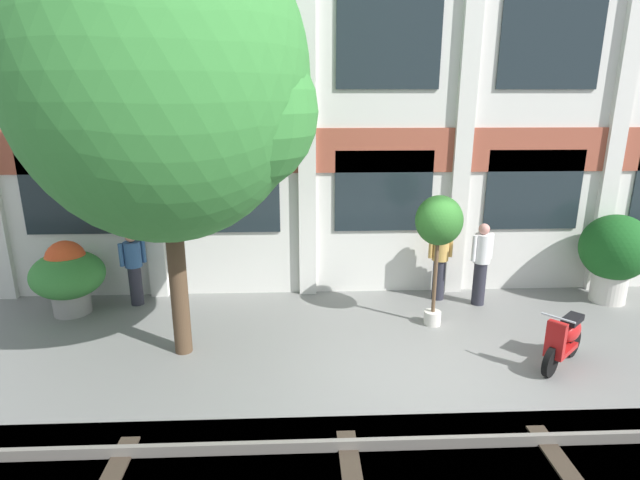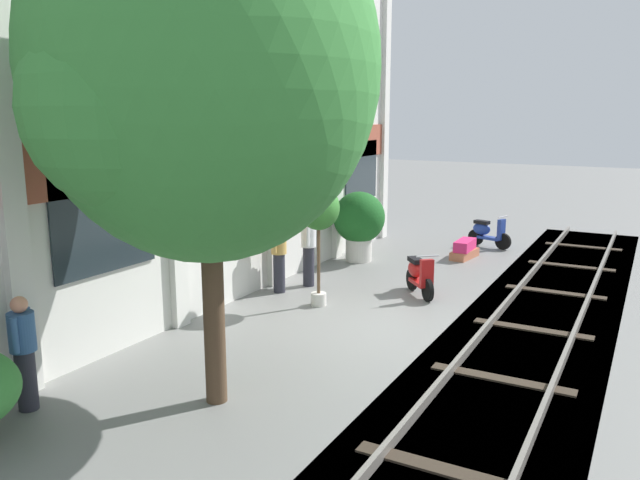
{
  "view_description": "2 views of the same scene",
  "coord_description": "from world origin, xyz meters",
  "px_view_note": "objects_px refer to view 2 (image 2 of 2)",
  "views": [
    {
      "loc": [
        -1.77,
        -7.08,
        4.19
      ],
      "look_at": [
        -1.38,
        2.25,
        1.47
      ],
      "focal_mm": 28.0,
      "sensor_mm": 36.0,
      "label": 1
    },
    {
      "loc": [
        -10.09,
        -4.43,
        3.89
      ],
      "look_at": [
        0.38,
        1.26,
        1.46
      ],
      "focal_mm": 35.0,
      "sensor_mm": 36.0,
      "label": 2
    }
  ],
  "objects_px": {
    "potted_plant_glazed_jar": "(359,221)",
    "scooter_near_curb": "(487,232)",
    "scooter_second_parked": "(419,275)",
    "resident_near_plants": "(24,350)",
    "broadleaf_tree": "(205,77)",
    "resident_watching_tracks": "(279,252)",
    "potted_plant_square_trough": "(465,250)",
    "potted_plant_tall_urn": "(319,212)",
    "resident_by_doorway": "(309,246)"
  },
  "relations": [
    {
      "from": "potted_plant_tall_urn",
      "to": "scooter_near_curb",
      "type": "xyz_separation_m",
      "value": [
        7.38,
        -1.65,
        -1.51
      ]
    },
    {
      "from": "scooter_second_parked",
      "to": "potted_plant_glazed_jar",
      "type": "bearing_deg",
      "value": -173.98
    },
    {
      "from": "potted_plant_glazed_jar",
      "to": "scooter_near_curb",
      "type": "distance_m",
      "value": 4.33
    },
    {
      "from": "resident_by_doorway",
      "to": "potted_plant_glazed_jar",
      "type": "bearing_deg",
      "value": 68.3
    },
    {
      "from": "scooter_second_parked",
      "to": "resident_by_doorway",
      "type": "xyz_separation_m",
      "value": [
        -0.53,
        2.45,
        0.49
      ]
    },
    {
      "from": "scooter_near_curb",
      "to": "scooter_second_parked",
      "type": "height_order",
      "value": "same"
    },
    {
      "from": "resident_watching_tracks",
      "to": "resident_near_plants",
      "type": "bearing_deg",
      "value": -98.1
    },
    {
      "from": "scooter_second_parked",
      "to": "resident_near_plants",
      "type": "bearing_deg",
      "value": -61.53
    },
    {
      "from": "potted_plant_square_trough",
      "to": "resident_near_plants",
      "type": "relative_size",
      "value": 0.72
    },
    {
      "from": "potted_plant_tall_urn",
      "to": "potted_plant_glazed_jar",
      "type": "height_order",
      "value": "potted_plant_tall_urn"
    },
    {
      "from": "potted_plant_square_trough",
      "to": "resident_by_doorway",
      "type": "xyz_separation_m",
      "value": [
        -4.45,
        2.37,
        0.69
      ]
    },
    {
      "from": "resident_by_doorway",
      "to": "potted_plant_square_trough",
      "type": "bearing_deg",
      "value": 39.34
    },
    {
      "from": "scooter_near_curb",
      "to": "scooter_second_parked",
      "type": "xyz_separation_m",
      "value": [
        -5.65,
        0.11,
        0.0
      ]
    },
    {
      "from": "scooter_second_parked",
      "to": "resident_by_doorway",
      "type": "height_order",
      "value": "resident_by_doorway"
    },
    {
      "from": "scooter_second_parked",
      "to": "resident_near_plants",
      "type": "xyz_separation_m",
      "value": [
        -7.62,
        2.74,
        0.4
      ]
    },
    {
      "from": "resident_by_doorway",
      "to": "resident_near_plants",
      "type": "height_order",
      "value": "resident_by_doorway"
    },
    {
      "from": "scooter_near_curb",
      "to": "potted_plant_tall_urn",
      "type": "bearing_deg",
      "value": -85.91
    },
    {
      "from": "resident_watching_tracks",
      "to": "resident_near_plants",
      "type": "distance_m",
      "value": 6.32
    },
    {
      "from": "potted_plant_square_trough",
      "to": "resident_near_plants",
      "type": "height_order",
      "value": "resident_near_plants"
    },
    {
      "from": "broadleaf_tree",
      "to": "potted_plant_square_trough",
      "type": "height_order",
      "value": "broadleaf_tree"
    },
    {
      "from": "potted_plant_square_trough",
      "to": "resident_watching_tracks",
      "type": "xyz_separation_m",
      "value": [
        -5.21,
        2.69,
        0.66
      ]
    },
    {
      "from": "potted_plant_square_trough",
      "to": "scooter_second_parked",
      "type": "relative_size",
      "value": 1.04
    },
    {
      "from": "broadleaf_tree",
      "to": "resident_by_doorway",
      "type": "distance_m",
      "value": 6.85
    },
    {
      "from": "broadleaf_tree",
      "to": "potted_plant_glazed_jar",
      "type": "bearing_deg",
      "value": 12.03
    },
    {
      "from": "broadleaf_tree",
      "to": "resident_near_plants",
      "type": "relative_size",
      "value": 4.38
    },
    {
      "from": "potted_plant_square_trough",
      "to": "potted_plant_glazed_jar",
      "type": "bearing_deg",
      "value": 124.41
    },
    {
      "from": "potted_plant_glazed_jar",
      "to": "resident_by_doorway",
      "type": "xyz_separation_m",
      "value": [
        -2.79,
        -0.04,
        -0.16
      ]
    },
    {
      "from": "resident_by_doorway",
      "to": "resident_near_plants",
      "type": "xyz_separation_m",
      "value": [
        -7.08,
        0.29,
        -0.09
      ]
    },
    {
      "from": "potted_plant_square_trough",
      "to": "scooter_near_curb",
      "type": "xyz_separation_m",
      "value": [
        1.74,
        -0.18,
        0.2
      ]
    },
    {
      "from": "scooter_near_curb",
      "to": "scooter_second_parked",
      "type": "distance_m",
      "value": 5.66
    },
    {
      "from": "scooter_near_curb",
      "to": "potted_plant_glazed_jar",
      "type": "bearing_deg",
      "value": -110.77
    },
    {
      "from": "broadleaf_tree",
      "to": "scooter_near_curb",
      "type": "xyz_separation_m",
      "value": [
        11.87,
        -0.79,
        -3.88
      ]
    },
    {
      "from": "resident_watching_tracks",
      "to": "resident_by_doorway",
      "type": "bearing_deg",
      "value": 59.12
    },
    {
      "from": "potted_plant_tall_urn",
      "to": "resident_near_plants",
      "type": "xyz_separation_m",
      "value": [
        -5.89,
        1.2,
        -1.11
      ]
    },
    {
      "from": "potted_plant_tall_urn",
      "to": "broadleaf_tree",
      "type": "bearing_deg",
      "value": -169.26
    },
    {
      "from": "potted_plant_tall_urn",
      "to": "potted_plant_glazed_jar",
      "type": "bearing_deg",
      "value": 13.46
    },
    {
      "from": "resident_by_doorway",
      "to": "resident_watching_tracks",
      "type": "distance_m",
      "value": 0.82
    },
    {
      "from": "broadleaf_tree",
      "to": "resident_near_plants",
      "type": "bearing_deg",
      "value": 124.26
    },
    {
      "from": "broadleaf_tree",
      "to": "potted_plant_tall_urn",
      "type": "height_order",
      "value": "broadleaf_tree"
    },
    {
      "from": "potted_plant_tall_urn",
      "to": "scooter_second_parked",
      "type": "height_order",
      "value": "potted_plant_tall_urn"
    },
    {
      "from": "potted_plant_tall_urn",
      "to": "scooter_near_curb",
      "type": "height_order",
      "value": "potted_plant_tall_urn"
    },
    {
      "from": "broadleaf_tree",
      "to": "resident_watching_tracks",
      "type": "relative_size",
      "value": 4.1
    },
    {
      "from": "resident_near_plants",
      "to": "scooter_near_curb",
      "type": "bearing_deg",
      "value": 45.43
    },
    {
      "from": "potted_plant_glazed_jar",
      "to": "resident_near_plants",
      "type": "distance_m",
      "value": 9.88
    },
    {
      "from": "potted_plant_glazed_jar",
      "to": "potted_plant_square_trough",
      "type": "bearing_deg",
      "value": -55.59
    },
    {
      "from": "scooter_second_parked",
      "to": "potted_plant_tall_urn",
      "type": "bearing_deg",
      "value": -83.38
    },
    {
      "from": "scooter_near_curb",
      "to": "resident_near_plants",
      "type": "distance_m",
      "value": 13.58
    },
    {
      "from": "broadleaf_tree",
      "to": "scooter_second_parked",
      "type": "bearing_deg",
      "value": -6.27
    },
    {
      "from": "potted_plant_tall_urn",
      "to": "potted_plant_glazed_jar",
      "type": "relative_size",
      "value": 1.34
    },
    {
      "from": "potted_plant_tall_urn",
      "to": "resident_watching_tracks",
      "type": "xyz_separation_m",
      "value": [
        0.43,
        1.23,
        -1.05
      ]
    }
  ]
}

